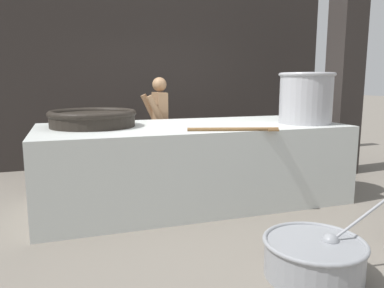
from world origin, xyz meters
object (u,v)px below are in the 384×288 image
(cook, at_px, (159,124))
(prep_bowl_vegetables, at_px, (314,256))
(stock_pot, at_px, (306,97))
(giant_wok_near, at_px, (93,118))

(cook, distance_m, prep_bowl_vegetables, 3.51)
(stock_pot, bearing_deg, giant_wok_near, 169.04)
(giant_wok_near, height_order, prep_bowl_vegetables, giant_wok_near)
(cook, relative_size, prep_bowl_vegetables, 1.53)
(stock_pot, bearing_deg, cook, 135.22)
(giant_wok_near, xyz_separation_m, prep_bowl_vegetables, (1.51, -2.36, -0.93))
(giant_wok_near, relative_size, stock_pot, 1.47)
(stock_pot, xyz_separation_m, prep_bowl_vegetables, (-1.16, -1.84, -1.17))
(stock_pot, relative_size, prep_bowl_vegetables, 0.69)
(giant_wok_near, relative_size, cook, 0.66)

